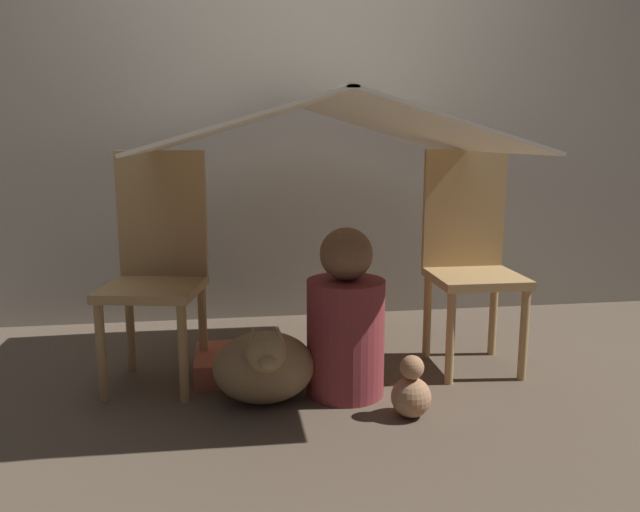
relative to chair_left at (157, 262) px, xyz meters
The scene contains 9 objects.
ground_plane 0.85m from the chair_left, 16.91° to the right, with size 8.80×8.80×0.00m, color brown.
wall_back 1.33m from the chair_left, 53.26° to the left, with size 7.00×0.05×2.50m.
chair_left is the anchor object (origin of this frame).
chair_right 1.33m from the chair_left, ahead, with size 0.38×0.38×0.94m.
sheet_canopy 0.86m from the chair_left, ahead, with size 1.35×1.31×0.21m.
person_front 0.80m from the chair_left, 19.73° to the right, with size 0.30×0.30×0.66m.
dog 0.62m from the chair_left, 37.94° to the right, with size 0.38×0.38×0.34m.
floor_cushion 0.57m from the chair_left, ahead, with size 0.42×0.34×0.10m.
plush_toy 1.13m from the chair_left, 28.58° to the right, with size 0.15×0.15×0.23m.
Camera 1 is at (-0.37, -2.35, 1.00)m, focal length 35.00 mm.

